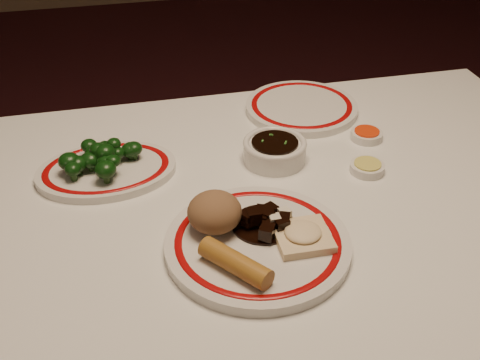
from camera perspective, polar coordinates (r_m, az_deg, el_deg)
The scene contains 12 objects.
dining_table at distance 1.08m, azimuth 4.46°, elevation -6.51°, with size 1.20×0.90×0.75m.
main_plate at distance 0.93m, azimuth 1.68°, elevation -6.07°, with size 0.34×0.34×0.02m.
rice_mound at distance 0.93m, azimuth -2.42°, elevation -3.06°, with size 0.09×0.09×0.06m, color brown.
spring_roll at distance 0.87m, azimuth -0.44°, elevation -7.85°, with size 0.03×0.03×0.12m, color #AB742A.
fried_wonton at distance 0.93m, azimuth 5.97°, elevation -5.22°, with size 0.09×0.09×0.02m.
stirfry_heap at distance 0.95m, azimuth 2.31°, elevation -3.82°, with size 0.10×0.10×0.03m.
broccoli_plate at distance 1.13m, azimuth -12.54°, elevation 0.92°, with size 0.26×0.23×0.02m.
broccoli_pile at distance 1.11m, azimuth -13.05°, elevation 2.21°, with size 0.15×0.13×0.05m.
soy_bowl at distance 1.14m, azimuth 3.30°, elevation 2.72°, with size 0.12×0.12×0.04m.
sweet_sour_dish at distance 1.24m, azimuth 11.91°, elevation 4.20°, with size 0.06×0.06×0.02m.
mustard_dish at distance 1.13m, azimuth 11.97°, elevation 1.17°, with size 0.06×0.06×0.02m.
far_plate at distance 1.32m, azimuth 5.85°, elevation 6.89°, with size 0.29×0.29×0.02m.
Camera 1 is at (-0.27, -0.78, 1.37)m, focal length 45.00 mm.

